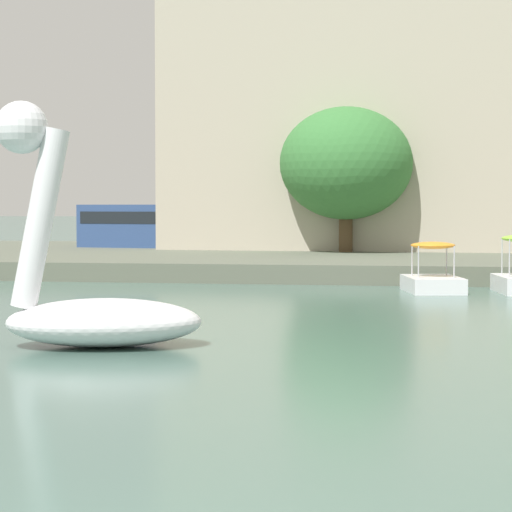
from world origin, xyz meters
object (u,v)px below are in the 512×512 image
at_px(pedal_boat_orange, 433,278).
at_px(parked_van, 135,224).
at_px(tree_broadleaf_right, 346,164).
at_px(swan_boat, 88,289).

bearing_deg(pedal_boat_orange, parked_van, 131.45).
relative_size(tree_broadleaf_right, parked_van, 1.20).
xyz_separation_m(tree_broadleaf_right, parked_van, (-9.36, 3.26, -2.40)).
bearing_deg(swan_boat, pedal_boat_orange, 65.80).
height_order(pedal_boat_orange, tree_broadleaf_right, tree_broadleaf_right).
distance_m(swan_boat, tree_broadleaf_right, 24.01).
distance_m(swan_boat, parked_van, 27.90).
relative_size(swan_boat, tree_broadleaf_right, 0.70).
distance_m(swan_boat, pedal_boat_orange, 13.76).
bearing_deg(tree_broadleaf_right, swan_boat, -95.42).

